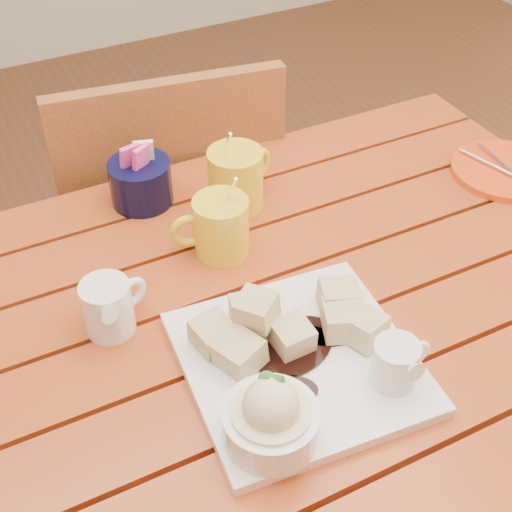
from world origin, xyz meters
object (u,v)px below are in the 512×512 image
table (262,363)px  chair_far (169,225)px  coffee_mug_left (219,226)px  dessert_plate (295,368)px  orange_saucer (505,170)px  coffee_mug_right (237,177)px

table → chair_far: bearing=84.5°
table → coffee_mug_left: (0.00, 0.15, 0.16)m
dessert_plate → chair_far: chair_far is taller
chair_far → table: bearing=93.0°
orange_saucer → coffee_mug_right: bearing=163.7°
coffee_mug_left → coffee_mug_right: 0.12m
table → coffee_mug_left: 0.21m
coffee_mug_right → coffee_mug_left: bearing=-150.2°
coffee_mug_right → dessert_plate: bearing=-127.3°
coffee_mug_left → orange_saucer: coffee_mug_left is taller
chair_far → coffee_mug_right: bearing=103.6°
coffee_mug_right → chair_far: (-0.03, 0.29, -0.30)m
table → chair_far: (0.05, 0.54, -0.14)m
table → chair_far: size_ratio=1.34×
table → coffee_mug_right: size_ratio=8.00×
coffee_mug_right → orange_saucer: coffee_mug_right is taller
orange_saucer → chair_far: (-0.48, 0.43, -0.26)m
dessert_plate → coffee_mug_right: (0.10, 0.37, 0.02)m
orange_saucer → table: bearing=-168.2°
table → coffee_mug_right: 0.30m
coffee_mug_left → chair_far: size_ratio=0.16×
coffee_mug_left → chair_far: chair_far is taller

